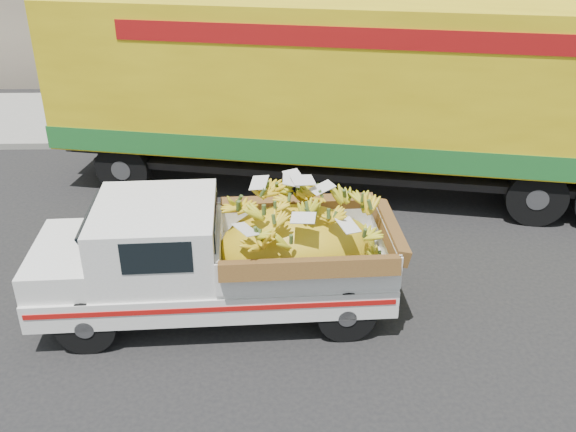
{
  "coord_description": "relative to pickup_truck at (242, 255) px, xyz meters",
  "views": [
    {
      "loc": [
        0.18,
        -7.37,
        5.65
      ],
      "look_at": [
        0.37,
        1.16,
        1.23
      ],
      "focal_mm": 40.0,
      "sensor_mm": 36.0,
      "label": 1
    }
  ],
  "objects": [
    {
      "name": "ground",
      "position": [
        0.31,
        -0.51,
        -0.94
      ],
      "size": [
        100.0,
        100.0,
        0.0
      ],
      "primitive_type": "plane",
      "color": "black",
      "rests_on": "ground"
    },
    {
      "name": "sidewalk",
      "position": [
        0.31,
        8.82,
        -0.87
      ],
      "size": [
        60.0,
        4.0,
        0.14
      ],
      "primitive_type": "cube",
      "color": "gray",
      "rests_on": "ground"
    },
    {
      "name": "curb",
      "position": [
        0.31,
        6.72,
        -0.87
      ],
      "size": [
        60.0,
        0.25,
        0.15
      ],
      "primitive_type": "cube",
      "color": "gray",
      "rests_on": "ground"
    },
    {
      "name": "semi_trailer",
      "position": [
        2.07,
        4.27,
        1.18
      ],
      "size": [
        12.08,
        4.72,
        3.8
      ],
      "rotation": [
        0.0,
        0.0,
        -0.19
      ],
      "color": "black",
      "rests_on": "ground"
    },
    {
      "name": "pickup_truck",
      "position": [
        0.0,
        0.0,
        0.0
      ],
      "size": [
        5.1,
        2.09,
        1.76
      ],
      "rotation": [
        0.0,
        0.0,
        0.05
      ],
      "color": "black",
      "rests_on": "ground"
    }
  ]
}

